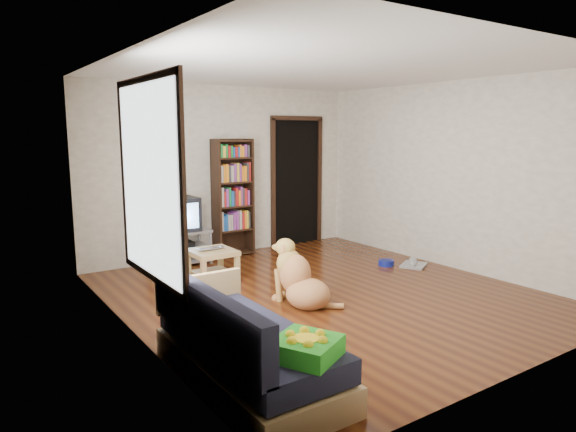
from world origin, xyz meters
TOP-DOWN VIEW (x-y plane):
  - ground at (0.00, 0.00)m, footprint 5.00×5.00m
  - ceiling at (0.00, 0.00)m, footprint 5.00×5.00m
  - wall_back at (0.00, 2.50)m, footprint 4.50×0.00m
  - wall_front at (0.00, -2.50)m, footprint 4.50×0.00m
  - wall_left at (-2.25, 0.00)m, footprint 0.00×5.00m
  - wall_right at (2.25, 0.00)m, footprint 0.00×5.00m
  - green_cushion at (-1.75, -2.04)m, footprint 0.54×0.54m
  - laptop at (-0.84, 1.22)m, footprint 0.36×0.24m
  - dog_bowl at (1.55, 0.52)m, footprint 0.22×0.22m
  - grey_rag at (1.85, 0.27)m, footprint 0.51×0.47m
  - window at (-2.23, -0.50)m, footprint 0.03×1.46m
  - doorway at (1.35, 2.48)m, footprint 1.03×0.05m
  - tv_stand at (-0.90, 2.25)m, footprint 0.90×0.45m
  - crt_tv at (-0.90, 2.27)m, footprint 0.55×0.52m
  - bookshelf at (0.05, 2.34)m, footprint 0.60×0.30m
  - sofa at (-1.87, -1.38)m, footprint 0.80×1.80m
  - coffee_table at (-0.84, 1.25)m, footprint 0.55×0.55m
  - dog at (-0.46, -0.15)m, footprint 0.59×0.84m

SIDE VIEW (x-z plane):
  - ground at x=0.00m, z-range 0.00..0.00m
  - grey_rag at x=1.85m, z-range 0.00..0.03m
  - dog_bowl at x=1.55m, z-range 0.00..0.08m
  - sofa at x=-1.87m, z-range -0.14..0.66m
  - tv_stand at x=-0.90m, z-range 0.02..0.52m
  - dog at x=-0.46m, z-range -0.10..0.65m
  - coffee_table at x=-0.84m, z-range 0.08..0.48m
  - laptop at x=-0.84m, z-range 0.40..0.43m
  - green_cushion at x=-1.75m, z-range 0.42..0.55m
  - crt_tv at x=-0.90m, z-range 0.45..1.03m
  - bookshelf at x=0.05m, z-range 0.10..1.90m
  - doorway at x=1.35m, z-range 0.03..2.21m
  - wall_back at x=0.00m, z-range -0.95..3.55m
  - wall_front at x=0.00m, z-range -0.95..3.55m
  - wall_left at x=-2.25m, z-range -1.20..3.80m
  - wall_right at x=2.25m, z-range -1.20..3.80m
  - window at x=-2.23m, z-range 0.65..2.35m
  - ceiling at x=0.00m, z-range 2.60..2.60m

